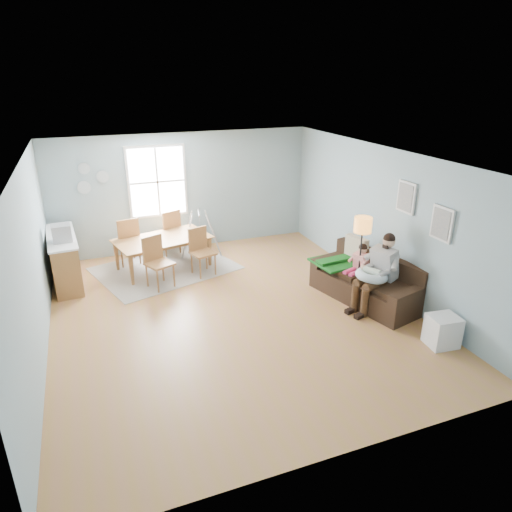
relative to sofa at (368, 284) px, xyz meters
name	(u,v)px	position (x,y,z in m)	size (l,w,h in m)	color
room	(229,176)	(-2.51, 0.40, 2.12)	(8.40, 9.40, 3.90)	#AC793D
window	(157,182)	(-3.11, 3.87, 1.35)	(1.32, 0.08, 1.62)	silver
pictures	(423,210)	(0.46, -0.65, 1.55)	(0.05, 1.34, 0.74)	silver
wall_plates	(90,179)	(-4.51, 3.87, 1.53)	(0.67, 0.02, 0.66)	#9DB1BC
sofa	(368,284)	(0.00, 0.00, 0.00)	(1.38, 2.24, 0.84)	black
green_throw	(339,261)	(-0.25, 0.65, 0.24)	(0.95, 0.77, 0.04)	#155D1E
beige_pillow	(356,249)	(0.08, 0.58, 0.47)	(0.14, 0.50, 0.50)	tan
father	(378,270)	(-0.05, -0.32, 0.43)	(1.02, 0.63, 1.36)	gray
nursing_pillow	(371,276)	(-0.21, -0.36, 0.36)	(0.56, 0.56, 0.15)	#A2BDCA
infant	(370,271)	(-0.22, -0.33, 0.44)	(0.26, 0.37, 0.14)	silver
toddler	(359,261)	(-0.13, 0.18, 0.41)	(0.54, 0.38, 0.80)	white
floor_lamp	(362,232)	(-0.13, 0.14, 0.99)	(0.31, 0.31, 1.56)	black
storage_cube	(442,331)	(0.18, -1.73, -0.05)	(0.48, 0.44, 0.49)	silver
rug	(166,268)	(-3.25, 2.75, -0.29)	(2.74, 2.08, 0.01)	gray
dining_table	(164,254)	(-3.25, 2.75, 0.04)	(1.94, 1.08, 0.68)	brown
chair_sw	(156,258)	(-3.53, 1.96, 0.29)	(0.61, 0.61, 1.02)	brown
chair_se	(201,248)	(-2.58, 2.25, 0.26)	(0.54, 0.54, 0.98)	brown
chair_nw	(128,238)	(-3.93, 3.24, 0.32)	(0.57, 0.57, 1.07)	brown
chair_ne	(169,229)	(-2.97, 3.54, 0.32)	(0.63, 0.63, 1.06)	brown
counter	(65,259)	(-5.21, 2.79, 0.20)	(0.63, 1.80, 0.99)	brown
monitor	(61,233)	(-5.17, 2.45, 0.85)	(0.36, 0.34, 0.32)	#A1A1A6
baby_swing	(200,234)	(-2.28, 3.50, 0.12)	(1.08, 1.10, 0.94)	#A1A1A6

